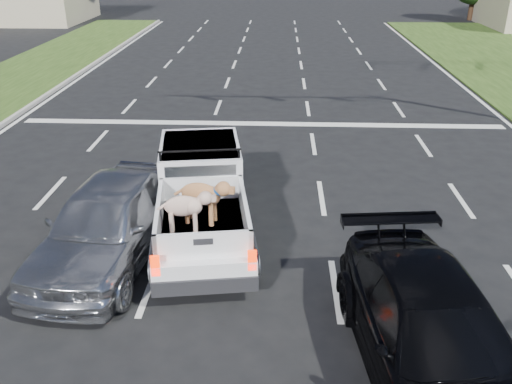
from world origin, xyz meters
TOP-DOWN VIEW (x-y plane):
  - ground at (0.00, 0.00)m, footprint 160.00×160.00m
  - road_markings at (0.00, 6.56)m, footprint 17.75×60.00m
  - pickup_truck at (-1.03, 2.11)m, footprint 2.61×5.43m
  - silver_sedan at (-2.75, 0.94)m, footprint 2.51×5.08m
  - black_coupe at (2.93, -2.16)m, footprint 2.66×5.39m

SIDE VIEW (x-z plane):
  - ground at x=0.00m, z-range 0.00..0.00m
  - road_markings at x=0.00m, z-range 0.00..0.01m
  - black_coupe at x=2.93m, z-range 0.00..1.51m
  - silver_sedan at x=-2.75m, z-range 0.00..1.66m
  - pickup_truck at x=-1.03m, z-range -0.06..1.89m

